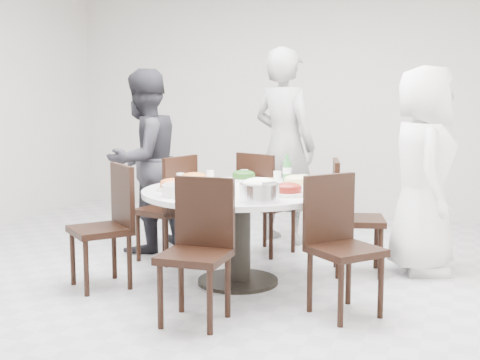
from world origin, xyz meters
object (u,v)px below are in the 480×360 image
(chair_sw, at_px, (100,227))
(dining_table, at_px, (238,237))
(chair_s, at_px, (194,253))
(diner_left, at_px, (144,161))
(chair_nw, at_px, (165,208))
(rice_bowl, at_px, (259,192))
(chair_se, at_px, (346,247))
(soup_bowl, at_px, (181,190))
(chair_ne, at_px, (358,217))
(diner_right, at_px, (423,170))
(beverage_bottle, at_px, (287,169))
(chair_n, at_px, (268,203))
(diner_middle, at_px, (284,146))

(chair_sw, bearing_deg, dining_table, 65.46)
(chair_s, bearing_deg, diner_left, 125.12)
(chair_nw, relative_size, rice_bowl, 3.31)
(chair_se, xyz_separation_m, soup_bowl, (-1.24, 0.06, 0.32))
(chair_ne, distance_m, rice_bowl, 1.20)
(rice_bowl, distance_m, soup_bowl, 0.62)
(chair_s, xyz_separation_m, soup_bowl, (-0.33, 0.54, 0.32))
(chair_ne, bearing_deg, diner_right, -78.21)
(dining_table, bearing_deg, rice_bowl, -54.52)
(diner_left, xyz_separation_m, beverage_bottle, (1.46, -0.26, 0.01))
(chair_n, bearing_deg, diner_left, 34.25)
(chair_nw, distance_m, diner_left, 0.59)
(chair_nw, height_order, chair_s, same)
(chair_s, bearing_deg, chair_ne, 60.90)
(diner_right, height_order, diner_left, diner_right)
(dining_table, xyz_separation_m, chair_sw, (-0.97, -0.45, 0.10))
(dining_table, distance_m, chair_se, 1.05)
(dining_table, height_order, chair_se, chair_se)
(chair_nw, distance_m, chair_s, 1.65)
(diner_middle, bearing_deg, rice_bowl, 123.08)
(dining_table, relative_size, rice_bowl, 5.23)
(chair_s, relative_size, rice_bowl, 3.31)
(chair_sw, relative_size, diner_right, 0.55)
(diner_middle, xyz_separation_m, soup_bowl, (-0.27, -1.93, -0.17))
(chair_ne, distance_m, chair_s, 1.74)
(chair_sw, bearing_deg, rice_bowl, 41.11)
(rice_bowl, bearing_deg, diner_left, 142.02)
(chair_n, distance_m, diner_middle, 0.71)
(chair_nw, bearing_deg, soup_bowl, 49.49)
(diner_left, distance_m, soup_bowl, 1.46)
(diner_left, bearing_deg, diner_right, 108.88)
(beverage_bottle, bearing_deg, chair_n, 121.51)
(chair_nw, distance_m, chair_se, 2.01)
(diner_right, distance_m, diner_left, 2.54)
(chair_se, xyz_separation_m, diner_left, (-2.13, 1.21, 0.38))
(chair_n, bearing_deg, rice_bowl, 125.61)
(diner_right, xyz_separation_m, soup_bowl, (-1.65, -1.23, -0.07))
(chair_nw, xyz_separation_m, diner_right, (2.19, 0.36, 0.39))
(diner_middle, relative_size, diner_left, 1.13)
(beverage_bottle, bearing_deg, diner_left, 169.95)
(chair_ne, distance_m, soup_bowl, 1.56)
(chair_nw, relative_size, diner_middle, 0.49)
(dining_table, xyz_separation_m, beverage_bottle, (0.27, 0.48, 0.50))
(chair_n, relative_size, chair_s, 1.00)
(chair_n, distance_m, chair_se, 1.77)
(chair_ne, relative_size, diner_right, 0.55)
(chair_nw, bearing_deg, beverage_bottle, 108.77)
(chair_se, distance_m, diner_left, 2.48)
(chair_s, bearing_deg, chair_nw, 121.20)
(chair_sw, distance_m, chair_s, 1.12)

